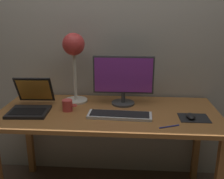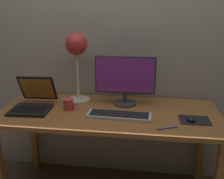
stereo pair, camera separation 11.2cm
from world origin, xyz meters
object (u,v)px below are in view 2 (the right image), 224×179
(desk_lamp, at_px, (76,50))
(coffee_mug, at_px, (69,104))
(monitor, at_px, (125,78))
(pen, at_px, (168,128))
(laptop, at_px, (34,99))
(mouse, at_px, (191,118))
(keyboard_main, at_px, (119,115))

(desk_lamp, bearing_deg, coffee_mug, -94.74)
(monitor, height_order, pen, monitor)
(laptop, distance_m, mouse, 1.14)
(laptop, bearing_deg, keyboard_main, -8.45)
(mouse, distance_m, coffee_mug, 0.87)
(keyboard_main, xyz_separation_m, laptop, (-0.66, 0.10, 0.05))
(desk_lamp, xyz_separation_m, coffee_mug, (-0.02, -0.21, -0.37))
(monitor, xyz_separation_m, desk_lamp, (-0.38, 0.04, 0.20))
(desk_lamp, height_order, mouse, desk_lamp)
(coffee_mug, distance_m, pen, 0.74)
(laptop, distance_m, coffee_mug, 0.27)
(coffee_mug, bearing_deg, monitor, 23.20)
(desk_lamp, bearing_deg, monitor, -5.52)
(laptop, xyz_separation_m, pen, (0.98, -0.24, -0.06))
(laptop, height_order, pen, laptop)
(pen, bearing_deg, mouse, 41.14)
(keyboard_main, distance_m, pen, 0.35)
(laptop, relative_size, desk_lamp, 0.66)
(laptop, height_order, mouse, laptop)
(monitor, xyz_separation_m, mouse, (0.47, -0.26, -0.19))
(laptop, bearing_deg, pen, -13.95)
(mouse, bearing_deg, laptop, 174.92)
(mouse, bearing_deg, monitor, 150.91)
(keyboard_main, bearing_deg, laptop, 171.55)
(keyboard_main, relative_size, desk_lamp, 0.82)
(mouse, bearing_deg, pen, -138.86)
(monitor, distance_m, pen, 0.54)
(monitor, height_order, desk_lamp, desk_lamp)
(monitor, distance_m, keyboard_main, 0.32)
(keyboard_main, relative_size, laptop, 1.24)
(laptop, relative_size, mouse, 3.76)
(laptop, bearing_deg, monitor, 13.22)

